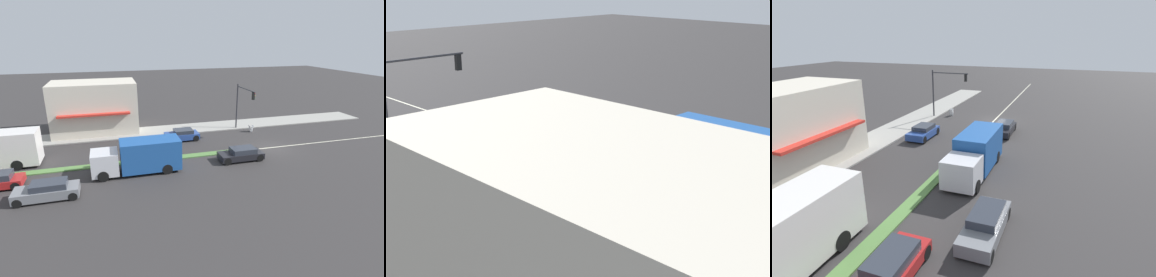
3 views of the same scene
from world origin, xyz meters
TOP-DOWN VIEW (x-y plane):
  - lane_marking_center at (0.00, 0.00)m, footprint 0.16×60.00m
  - building_corner_store at (11.02, 17.98)m, footprint 6.51×9.81m
  - traffic_signal_main at (6.12, 0.83)m, footprint 4.59×0.34m
  - pedestrian at (8.34, 13.60)m, footprint 0.34×0.34m
  - warning_aframe_sign at (5.70, -0.36)m, footprint 0.45×0.53m
  - delivery_truck at (-2.20, 14.12)m, footprint 2.44×7.50m
  - coupe_blue at (5.00, 8.61)m, footprint 1.89×3.81m
  - sedan_dark at (-2.20, 4.60)m, footprint 1.80×4.21m

SIDE VIEW (x-z plane):
  - lane_marking_center at x=0.00m, z-range 0.00..0.01m
  - warning_aframe_sign at x=5.70m, z-range 0.01..0.84m
  - sedan_dark at x=-2.20m, z-range -0.01..1.22m
  - coupe_blue at x=5.00m, z-range -0.01..1.24m
  - pedestrian at x=8.34m, z-range 0.16..1.75m
  - delivery_truck at x=-2.20m, z-range 0.03..2.90m
  - building_corner_store at x=11.02m, z-range 0.12..6.14m
  - traffic_signal_main at x=6.12m, z-range 1.10..6.70m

